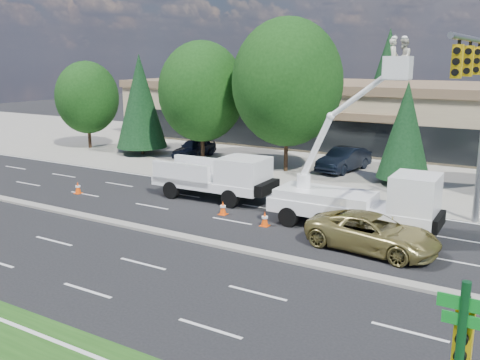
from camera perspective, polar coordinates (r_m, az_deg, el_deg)
The scene contains 20 objects.
ground at distance 23.23m, azimuth -5.08°, elevation -6.40°, with size 140.00×140.00×0.00m, color black.
concrete_apron at distance 40.55m, azimuth 11.84°, elevation 1.75°, with size 140.00×22.00×0.01m, color gray.
road_median at distance 23.21m, azimuth -5.09°, elevation -6.26°, with size 120.00×0.55×0.12m, color gray.
strip_mall at distance 49.59m, azimuth 15.90°, elevation 6.83°, with size 50.40×15.40×5.50m.
tree_front_a at distance 48.00m, azimuth -16.00°, elevation 8.46°, with size 5.36×5.36×7.43m.
tree_front_b at distance 43.82m, azimuth -10.57°, elevation 8.27°, with size 4.05×4.05×7.99m.
tree_front_c at distance 40.02m, azimuth -4.10°, elevation 9.39°, with size 6.44×6.44×8.93m.
tree_front_d at distance 36.39m, azimuth 5.07°, elevation 10.33°, with size 7.45×7.45×10.34m.
tree_front_e at distance 33.87m, azimuth 17.25°, elevation 5.11°, with size 3.22×3.22×6.35m.
tree_back_a at distance 67.26m, azimuth 3.76°, elevation 11.14°, with size 5.31×5.31×10.47m.
tree_back_b at distance 62.04m, azimuth 15.51°, elevation 10.73°, with size 5.48×5.48×10.81m.
utility_pickup at distance 29.36m, azimuth -2.29°, elevation -0.17°, with size 6.56×2.74×2.49m.
bucket_truck at distance 24.45m, azimuth 13.15°, elevation -1.36°, with size 7.52×2.60×8.54m.
traffic_cone_a at distance 32.23m, azimuth -16.90°, elevation -0.79°, with size 0.40×0.40×0.70m.
traffic_cone_b at distance 26.73m, azimuth -1.84°, elevation -3.00°, with size 0.40×0.40×0.70m.
traffic_cone_c at distance 24.95m, azimuth 2.66°, elevation -4.17°, with size 0.40×0.40×0.70m.
traffic_cone_d at distance 22.90m, azimuth 18.42°, elevation -6.43°, with size 0.40×0.40×0.70m.
minivan at distance 22.40m, azimuth 13.96°, elevation -5.48°, with size 2.47×5.37×1.49m, color #988B49.
parked_car_west at distance 42.21m, azimuth -4.88°, elevation 3.43°, with size 1.76×4.37×1.49m, color black.
parked_car_east at distance 37.56m, azimuth 11.03°, elevation 2.17°, with size 1.73×4.95×1.63m, color black.
Camera 1 is at (13.07, -17.62, 7.67)m, focal length 40.00 mm.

